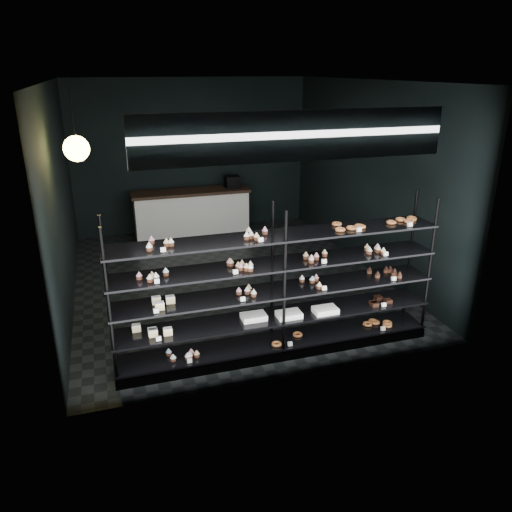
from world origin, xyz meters
name	(u,v)px	position (x,y,z in m)	size (l,w,h in m)	color
room	(227,187)	(0.00, 0.00, 1.60)	(5.01, 6.01, 3.20)	black
display_shelf	(276,307)	(-0.02, -2.45, 0.63)	(4.00, 0.50, 1.91)	black
signage	(296,136)	(0.00, -2.93, 2.75)	(3.30, 0.05, 0.50)	#0E1246
pendant_lamp	(76,149)	(-2.15, -1.05, 2.45)	(0.31, 0.31, 0.89)	black
service_counter	(192,213)	(-0.14, 2.50, 0.50)	(2.45, 0.65, 1.23)	silver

